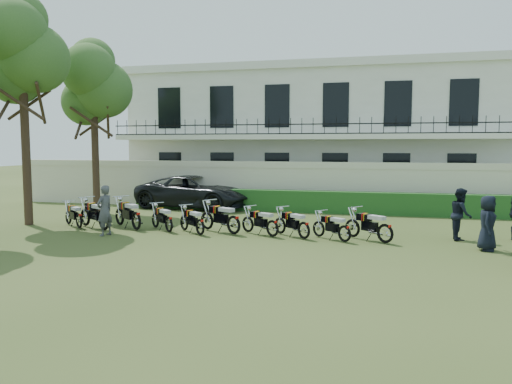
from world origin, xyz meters
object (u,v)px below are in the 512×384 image
at_px(motorcycle_1, 104,217).
at_px(motorcycle_3, 169,220).
at_px(tree_west_mid, 22,50).
at_px(motorcycle_2, 136,216).
at_px(motorcycle_4, 200,223).
at_px(tree_west_near, 94,83).
at_px(motorcycle_0, 79,217).
at_px(motorcycle_5, 234,220).
at_px(officer_3, 487,223).
at_px(inspector, 105,211).
at_px(motorcycle_6, 272,224).
at_px(officer_4, 461,214).
at_px(motorcycle_9, 385,229).
at_px(suv, 195,192).
at_px(motorcycle_8, 345,229).
at_px(motorcycle_7, 304,226).

xyz_separation_m(motorcycle_1, motorcycle_3, (2.42, 0.23, -0.08)).
xyz_separation_m(tree_west_mid, motorcycle_2, (4.68, -0.23, -6.14)).
bearing_deg(motorcycle_4, tree_west_near, 96.88).
bearing_deg(motorcycle_0, tree_west_mid, 118.74).
distance_m(motorcycle_3, motorcycle_5, 2.35).
distance_m(tree_west_mid, motorcycle_1, 7.14).
bearing_deg(motorcycle_2, motorcycle_4, -61.71).
relative_size(motorcycle_2, officer_3, 1.06).
bearing_deg(tree_west_near, inspector, -56.15).
bearing_deg(motorcycle_6, motorcycle_0, 122.54).
bearing_deg(motorcycle_5, officer_4, -52.79).
height_order(tree_west_mid, motorcycle_5, tree_west_mid).
xyz_separation_m(motorcycle_0, motorcycle_9, (10.98, -0.17, 0.05)).
height_order(tree_west_mid, officer_4, tree_west_mid).
xyz_separation_m(tree_west_near, suv, (3.88, 2.41, -5.09)).
bearing_deg(motorcycle_4, motorcycle_8, -48.98).
bearing_deg(tree_west_near, motorcycle_3, -38.30).
height_order(motorcycle_9, officer_4, officer_4).
distance_m(motorcycle_3, suv, 6.95).
bearing_deg(motorcycle_8, motorcycle_5, 121.95).
distance_m(motorcycle_7, officer_3, 5.50).
bearing_deg(motorcycle_1, motorcycle_9, -59.35).
bearing_deg(motorcycle_4, motorcycle_9, -47.97).
relative_size(motorcycle_3, motorcycle_5, 0.75).
distance_m(tree_west_near, motorcycle_2, 8.00).
xyz_separation_m(tree_west_mid, tree_west_near, (0.50, 4.00, -0.78)).
bearing_deg(motorcycle_4, suv, 63.60).
distance_m(motorcycle_6, motorcycle_8, 2.44).
distance_m(motorcycle_8, motorcycle_9, 1.26).
bearing_deg(inspector, motorcycle_2, 168.95).
bearing_deg(motorcycle_0, officer_4, -47.80).
bearing_deg(motorcycle_3, motorcycle_2, 126.76).
relative_size(tree_west_near, motorcycle_5, 4.32).
xyz_separation_m(motorcycle_0, motorcycle_5, (5.92, 0.16, 0.08)).
height_order(motorcycle_0, motorcycle_6, motorcycle_6).
distance_m(tree_west_mid, officer_4, 16.85).
bearing_deg(motorcycle_2, tree_west_near, 81.59).
bearing_deg(motorcycle_1, tree_west_mid, 111.25).
bearing_deg(motorcycle_1, motorcycle_2, -42.03).
relative_size(motorcycle_7, officer_3, 0.88).
xyz_separation_m(tree_west_mid, motorcycle_5, (8.35, -0.21, -6.15)).
bearing_deg(tree_west_near, motorcycle_2, -45.36).
distance_m(tree_west_near, motorcycle_6, 11.55).
xyz_separation_m(motorcycle_4, inspector, (-3.18, -0.74, 0.42)).
relative_size(motorcycle_2, inspector, 1.00).
distance_m(tree_west_near, motorcycle_4, 9.85).
distance_m(motorcycle_9, suv, 11.39).
height_order(motorcycle_2, motorcycle_4, motorcycle_2).
xyz_separation_m(motorcycle_3, motorcycle_5, (2.35, 0.14, 0.07)).
height_order(tree_west_near, motorcycle_3, tree_west_near).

